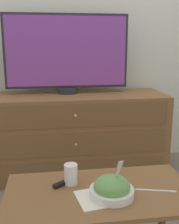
# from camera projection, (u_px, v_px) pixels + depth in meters

# --- Properties ---
(ground_plane) EXTENTS (12.00, 12.00, 0.00)m
(ground_plane) POSITION_uv_depth(u_px,v_px,m) (79.00, 158.00, 2.77)
(ground_plane) COLOR #70665B
(wall_back) EXTENTS (12.00, 0.05, 2.60)m
(wall_back) POSITION_uv_depth(u_px,v_px,m) (78.00, 20.00, 2.48)
(wall_back) COLOR silver
(wall_back) RESTS_ON ground_plane
(dresser) EXTENTS (1.56, 0.52, 0.69)m
(dresser) POSITION_uv_depth(u_px,v_px,m) (73.00, 134.00, 2.40)
(dresser) COLOR brown
(dresser) RESTS_ON ground_plane
(tv) EXTENTS (1.02, 0.18, 0.65)m
(tv) POSITION_uv_depth(u_px,v_px,m) (67.00, 53.00, 2.32)
(tv) COLOR #232328
(tv) RESTS_ON dresser
(coffee_table) EXTENTS (0.87, 0.46, 0.44)m
(coffee_table) POSITION_uv_depth(u_px,v_px,m) (100.00, 205.00, 1.31)
(coffee_table) COLOR brown
(coffee_table) RESTS_ON ground_plane
(takeout_bowl) EXTENTS (0.20, 0.20, 0.17)m
(takeout_bowl) POSITION_uv_depth(u_px,v_px,m) (112.00, 188.00, 1.24)
(takeout_bowl) COLOR silver
(takeout_bowl) RESTS_ON coffee_table
(drink_cup) EXTENTS (0.07, 0.07, 0.10)m
(drink_cup) POSITION_uv_depth(u_px,v_px,m) (71.00, 175.00, 1.35)
(drink_cup) COLOR white
(drink_cup) RESTS_ON coffee_table
(napkin) EXTENTS (0.20, 0.20, 0.00)m
(napkin) POSITION_uv_depth(u_px,v_px,m) (97.00, 198.00, 1.23)
(napkin) COLOR silver
(napkin) RESTS_ON coffee_table
(knife) EXTENTS (0.18, 0.06, 0.01)m
(knife) POSITION_uv_depth(u_px,v_px,m) (156.00, 191.00, 1.29)
(knife) COLOR silver
(knife) RESTS_ON coffee_table
(remote_control) EXTENTS (0.13, 0.10, 0.02)m
(remote_control) POSITION_uv_depth(u_px,v_px,m) (66.00, 182.00, 1.36)
(remote_control) COLOR black
(remote_control) RESTS_ON coffee_table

